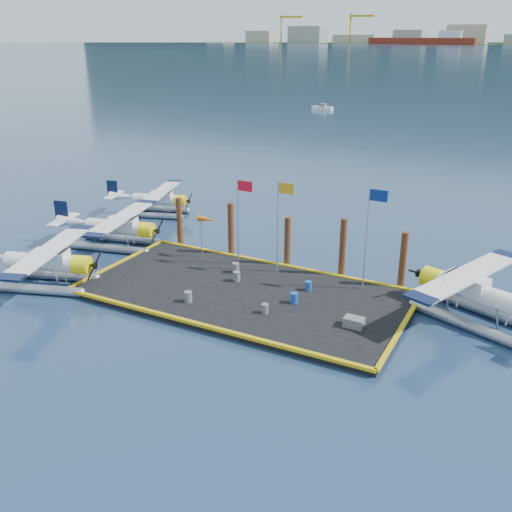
{
  "coord_description": "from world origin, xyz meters",
  "views": [
    {
      "loc": [
        15.73,
        -28.39,
        15.49
      ],
      "look_at": [
        -0.17,
        2.0,
        2.03
      ],
      "focal_mm": 40.0,
      "sensor_mm": 36.0,
      "label": 1
    }
  ],
  "objects_px": {
    "piling_0": "(180,223)",
    "piling_2": "(287,244)",
    "piling_1": "(231,231)",
    "windsock": "(207,220)",
    "seaplane_a": "(46,265)",
    "flagpole_yellow": "(281,214)",
    "flagpole_blue": "(370,225)",
    "drum_4": "(308,286)",
    "piling_3": "(342,250)",
    "seaplane_b": "(118,229)",
    "drum_5": "(236,268)",
    "piling_4": "(403,262)",
    "seaplane_d": "(472,295)",
    "drum_2": "(294,298)",
    "drum_0": "(237,276)",
    "seaplane_c": "(158,201)",
    "crate": "(354,322)",
    "drum_1": "(265,309)",
    "drum_3": "(188,297)",
    "flagpole_red": "(240,209)"
  },
  "relations": [
    {
      "from": "piling_0",
      "to": "piling_2",
      "type": "distance_m",
      "value": 9.0
    },
    {
      "from": "piling_1",
      "to": "piling_2",
      "type": "xyz_separation_m",
      "value": [
        4.5,
        0.0,
        -0.2
      ]
    },
    {
      "from": "windsock",
      "to": "piling_2",
      "type": "bearing_deg",
      "value": 16.15
    },
    {
      "from": "piling_0",
      "to": "windsock",
      "type": "bearing_deg",
      "value": -24.73
    },
    {
      "from": "seaplane_a",
      "to": "piling_0",
      "type": "height_order",
      "value": "piling_0"
    },
    {
      "from": "flagpole_yellow",
      "to": "flagpole_blue",
      "type": "relative_size",
      "value": 0.95
    },
    {
      "from": "drum_4",
      "to": "piling_3",
      "type": "xyz_separation_m",
      "value": [
        0.95,
        3.41,
        1.45
      ]
    },
    {
      "from": "seaplane_b",
      "to": "piling_0",
      "type": "bearing_deg",
      "value": 103.2
    },
    {
      "from": "flagpole_yellow",
      "to": "seaplane_b",
      "type": "bearing_deg",
      "value": -177.97
    },
    {
      "from": "drum_5",
      "to": "piling_4",
      "type": "bearing_deg",
      "value": 16.3
    },
    {
      "from": "seaplane_d",
      "to": "windsock",
      "type": "height_order",
      "value": "seaplane_d"
    },
    {
      "from": "drum_2",
      "to": "piling_4",
      "type": "bearing_deg",
      "value": 47.66
    },
    {
      "from": "drum_0",
      "to": "piling_2",
      "type": "relative_size",
      "value": 0.17
    },
    {
      "from": "seaplane_d",
      "to": "drum_0",
      "type": "distance_m",
      "value": 14.36
    },
    {
      "from": "flagpole_yellow",
      "to": "piling_2",
      "type": "height_order",
      "value": "flagpole_yellow"
    },
    {
      "from": "drum_5",
      "to": "piling_2",
      "type": "relative_size",
      "value": 0.18
    },
    {
      "from": "drum_2",
      "to": "piling_1",
      "type": "relative_size",
      "value": 0.16
    },
    {
      "from": "piling_0",
      "to": "piling_2",
      "type": "bearing_deg",
      "value": 0.0
    },
    {
      "from": "seaplane_d",
      "to": "windsock",
      "type": "distance_m",
      "value": 18.13
    },
    {
      "from": "seaplane_c",
      "to": "drum_5",
      "type": "height_order",
      "value": "seaplane_c"
    },
    {
      "from": "piling_1",
      "to": "piling_4",
      "type": "relative_size",
      "value": 1.05
    },
    {
      "from": "seaplane_c",
      "to": "piling_1",
      "type": "height_order",
      "value": "piling_1"
    },
    {
      "from": "piling_3",
      "to": "flagpole_yellow",
      "type": "bearing_deg",
      "value": -157.15
    },
    {
      "from": "drum_4",
      "to": "piling_2",
      "type": "height_order",
      "value": "piling_2"
    },
    {
      "from": "seaplane_a",
      "to": "crate",
      "type": "distance_m",
      "value": 19.98
    },
    {
      "from": "drum_1",
      "to": "piling_4",
      "type": "height_order",
      "value": "piling_4"
    },
    {
      "from": "seaplane_d",
      "to": "drum_3",
      "type": "distance_m",
      "value": 16.48
    },
    {
      "from": "drum_5",
      "to": "piling_0",
      "type": "xyz_separation_m",
      "value": [
        -6.59,
        3.04,
        1.26
      ]
    },
    {
      "from": "seaplane_c",
      "to": "drum_1",
      "type": "height_order",
      "value": "seaplane_c"
    },
    {
      "from": "seaplane_c",
      "to": "flagpole_yellow",
      "type": "height_order",
      "value": "flagpole_yellow"
    },
    {
      "from": "drum_2",
      "to": "flagpole_yellow",
      "type": "bearing_deg",
      "value": 125.71
    },
    {
      "from": "piling_4",
      "to": "flagpole_blue",
      "type": "bearing_deg",
      "value": -138.42
    },
    {
      "from": "seaplane_d",
      "to": "piling_3",
      "type": "relative_size",
      "value": 2.37
    },
    {
      "from": "drum_4",
      "to": "piling_4",
      "type": "height_order",
      "value": "piling_4"
    },
    {
      "from": "drum_1",
      "to": "seaplane_d",
      "type": "bearing_deg",
      "value": 27.36
    },
    {
      "from": "seaplane_d",
      "to": "piling_2",
      "type": "bearing_deg",
      "value": 101.66
    },
    {
      "from": "flagpole_yellow",
      "to": "piling_2",
      "type": "relative_size",
      "value": 1.63
    },
    {
      "from": "seaplane_b",
      "to": "drum_1",
      "type": "bearing_deg",
      "value": 57.78
    },
    {
      "from": "seaplane_c",
      "to": "flagpole_yellow",
      "type": "distance_m",
      "value": 17.93
    },
    {
      "from": "seaplane_b",
      "to": "piling_1",
      "type": "relative_size",
      "value": 2.27
    },
    {
      "from": "flagpole_blue",
      "to": "piling_4",
      "type": "distance_m",
      "value": 3.61
    },
    {
      "from": "seaplane_b",
      "to": "drum_1",
      "type": "xyz_separation_m",
      "value": [
        15.3,
        -5.4,
        -0.79
      ]
    },
    {
      "from": "seaplane_d",
      "to": "piling_0",
      "type": "bearing_deg",
      "value": 105.52
    },
    {
      "from": "drum_2",
      "to": "drum_3",
      "type": "bearing_deg",
      "value": -153.83
    },
    {
      "from": "drum_4",
      "to": "piling_0",
      "type": "bearing_deg",
      "value": 164.18
    },
    {
      "from": "drum_4",
      "to": "flagpole_red",
      "type": "height_order",
      "value": "flagpole_red"
    },
    {
      "from": "drum_5",
      "to": "seaplane_d",
      "type": "bearing_deg",
      "value": 3.8
    },
    {
      "from": "drum_4",
      "to": "drum_5",
      "type": "distance_m",
      "value": 5.47
    },
    {
      "from": "seaplane_c",
      "to": "windsock",
      "type": "relative_size",
      "value": 2.73
    },
    {
      "from": "seaplane_a",
      "to": "flagpole_blue",
      "type": "relative_size",
      "value": 1.51
    }
  ]
}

